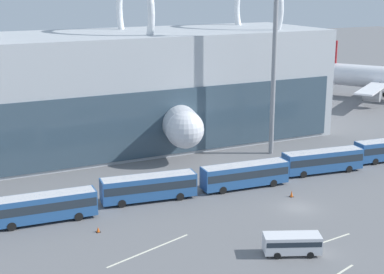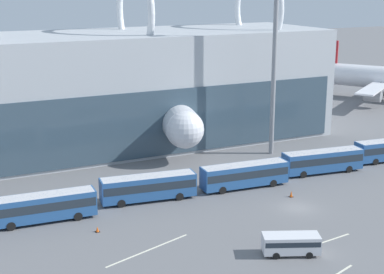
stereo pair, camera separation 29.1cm
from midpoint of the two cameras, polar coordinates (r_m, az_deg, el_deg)
name	(u,v)px [view 2 (the right image)]	position (r m, az deg, el deg)	size (l,w,h in m)	color
ground_plane	(298,208)	(72.49, 10.34, -6.78)	(440.00, 440.00, 0.00)	slate
airliner_at_gate_far	(163,103)	(105.65, -2.71, 3.32)	(38.82, 43.95, 15.61)	white
shuttle_bus_1	(43,206)	(68.81, -14.14, -6.50)	(12.03, 3.31, 3.23)	#285693
shuttle_bus_2	(148,186)	(73.14, -4.14, -4.78)	(12.11, 4.02, 3.23)	#285693
shuttle_bus_3	(245,174)	(77.80, 5.22, -3.58)	(12.05, 3.47, 3.23)	#285693
shuttle_bus_4	(323,160)	(85.47, 12.65, -2.19)	(12.11, 3.97, 3.23)	#285693
service_van_foreground	(291,243)	(60.28, 9.72, -10.08)	(6.06, 4.26, 2.08)	silver
floodlight_mast	(275,42)	(90.80, 8.14, 9.12)	(2.05, 2.05, 31.83)	gray
lane_stripe_0	(315,245)	(63.18, 11.97, -10.22)	(10.13, 0.25, 0.01)	silver
lane_stripe_2	(148,250)	(60.95, -4.10, -10.88)	(10.75, 0.25, 0.01)	silver
traffic_cone_0	(97,229)	(65.54, -9.03, -8.84)	(0.50, 0.50, 0.61)	black
traffic_cone_1	(291,194)	(75.73, 9.71, -5.46)	(0.50, 0.50, 0.82)	black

